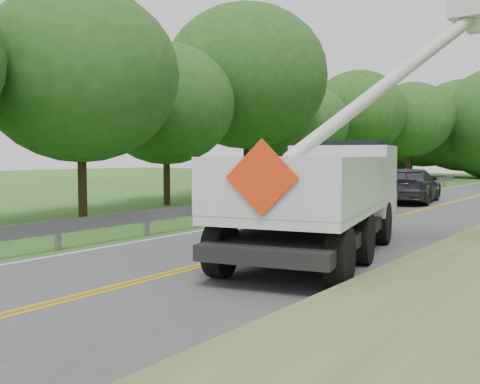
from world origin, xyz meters
The scene contains 7 objects.
road centered at (0.00, 14.00, 0.01)m, with size 7.20×96.00×0.03m.
guardrail centered at (-4.02, 14.91, 0.55)m, with size 0.18×48.00×0.77m.
treeline_left centered at (-10.33, 27.55, 5.58)m, with size 10.89×54.33×10.61m.
bucket_truck centered at (1.39, 8.23, 1.69)m, with size 5.52×8.22×7.51m.
suv_silver centered at (-2.17, 14.65, 0.91)m, with size 2.96×6.42×1.78m, color #A7AAAE.
suv_darkgrey centered at (-1.65, 22.50, 0.86)m, with size 2.35×5.77×1.68m, color #313238.
stop_sign_permanent centered at (-5.08, 19.58, 1.75)m, with size 0.48×0.32×2.62m.
Camera 1 is at (7.36, -4.06, 2.34)m, focal length 40.73 mm.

